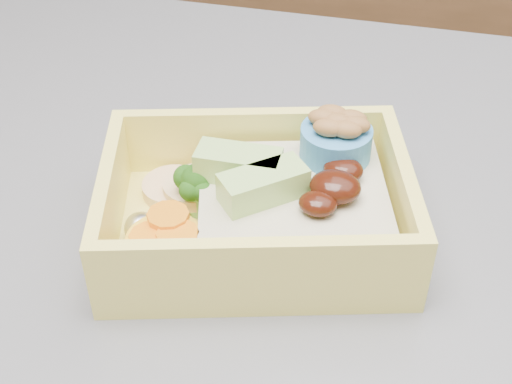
# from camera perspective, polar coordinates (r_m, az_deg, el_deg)

# --- Properties ---
(bento_box) EXTENTS (0.21, 0.18, 0.07)m
(bento_box) POSITION_cam_1_polar(r_m,az_deg,el_deg) (0.44, 0.75, -1.04)
(bento_box) COLOR #FFEE69
(bento_box) RESTS_ON island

